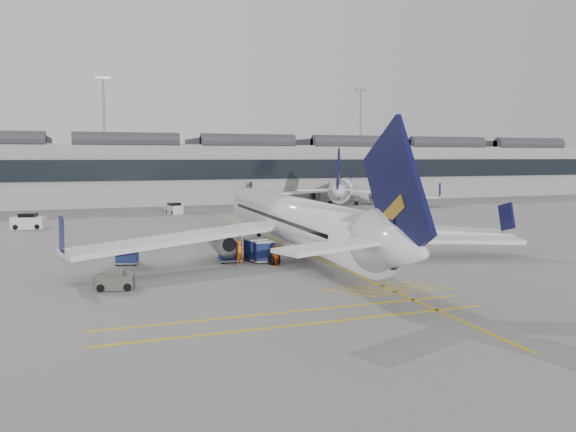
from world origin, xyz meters
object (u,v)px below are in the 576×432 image
object	(u,v)px
airliner_main	(298,221)
ramp_agent_b	(275,256)
belt_loader	(301,239)
baggage_cart_a	(264,251)
pushback_tug	(116,281)
ramp_agent_a	(240,253)

from	to	relation	value
airliner_main	ramp_agent_b	distance (m)	4.32
belt_loader	ramp_agent_b	bearing A→B (deg)	-144.71
belt_loader	baggage_cart_a	bearing A→B (deg)	-151.78
pushback_tug	baggage_cart_a	bearing A→B (deg)	36.96
belt_loader	ramp_agent_b	xyz separation A→B (m)	(-5.81, -9.37, 0.23)
belt_loader	airliner_main	bearing A→B (deg)	-135.75
ramp_agent_b	belt_loader	bearing A→B (deg)	-161.98
baggage_cart_a	pushback_tug	distance (m)	13.41
airliner_main	ramp_agent_a	bearing A→B (deg)	-168.94
ramp_agent_a	baggage_cart_a	bearing A→B (deg)	-33.84
baggage_cart_a	ramp_agent_a	world-z (taller)	ramp_agent_a
belt_loader	pushback_tug	world-z (taller)	belt_loader
ramp_agent_b	pushback_tug	distance (m)	13.21
baggage_cart_a	ramp_agent_b	bearing A→B (deg)	-72.94
belt_loader	pushback_tug	xyz separation A→B (m)	(-18.33, -13.58, 0.00)
baggage_cart_a	ramp_agent_b	distance (m)	1.68
ramp_agent_b	baggage_cart_a	bearing A→B (deg)	-114.91
baggage_cart_a	pushback_tug	world-z (taller)	baggage_cart_a
belt_loader	ramp_agent_b	world-z (taller)	belt_loader
ramp_agent_a	pushback_tug	distance (m)	11.40
belt_loader	baggage_cart_a	size ratio (longest dim) A/B	2.75
baggage_cart_a	ramp_agent_b	size ratio (longest dim) A/B	1.11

